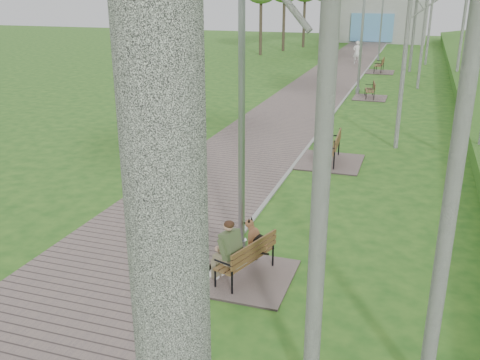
% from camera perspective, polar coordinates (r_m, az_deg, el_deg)
% --- Properties ---
extents(ground, '(120.00, 120.00, 0.00)m').
position_cam_1_polar(ground, '(8.52, -8.33, -16.52)').
color(ground, '#23561A').
rests_on(ground, ground).
extents(walkway, '(3.50, 67.00, 0.04)m').
position_cam_1_polar(walkway, '(28.46, 8.07, 9.44)').
color(walkway, '#72605C').
rests_on(walkway, ground).
extents(kerb, '(0.10, 67.00, 0.05)m').
position_cam_1_polar(kerb, '(28.21, 11.60, 9.15)').
color(kerb, '#999993').
rests_on(kerb, ground).
extents(building_north, '(10.00, 5.20, 4.00)m').
position_cam_1_polar(building_north, '(57.32, 14.17, 16.14)').
color(building_north, '#9E9E99').
rests_on(building_north, ground).
extents(bench_main, '(1.61, 1.79, 1.40)m').
position_cam_1_polar(bench_main, '(9.78, 0.23, -8.46)').
color(bench_main, '#72605C').
rests_on(bench_main, ground).
extents(bench_second, '(1.88, 2.09, 1.15)m').
position_cam_1_polar(bench_second, '(16.50, 9.49, 2.56)').
color(bench_second, '#72605C').
rests_on(bench_second, ground).
extents(bench_third, '(1.56, 1.73, 0.96)m').
position_cam_1_polar(bench_third, '(26.95, 13.64, 8.84)').
color(bench_third, '#72605C').
rests_on(bench_third, ground).
extents(bench_far, '(1.80, 2.00, 1.11)m').
position_cam_1_polar(bench_far, '(35.73, 14.58, 11.38)').
color(bench_far, '#72605C').
rests_on(bench_far, ground).
extents(lamp_post_near, '(0.21, 0.21, 5.38)m').
position_cam_1_polar(lamp_post_near, '(9.90, 0.17, 5.15)').
color(lamp_post_near, gray).
rests_on(lamp_post_near, ground).
extents(lamp_post_second, '(0.21, 0.21, 5.40)m').
position_cam_1_polar(lamp_post_second, '(27.64, 12.80, 14.10)').
color(lamp_post_second, gray).
rests_on(lamp_post_second, ground).
extents(lamp_post_third, '(0.18, 0.18, 4.79)m').
position_cam_1_polar(lamp_post_third, '(41.70, 14.78, 15.29)').
color(lamp_post_third, gray).
rests_on(lamp_post_third, ground).
extents(lamp_post_far, '(0.18, 0.18, 4.70)m').
position_cam_1_polar(lamp_post_far, '(56.45, 16.14, 16.14)').
color(lamp_post_far, gray).
rests_on(lamp_post_far, ground).
extents(pedestrian_near, '(0.61, 0.42, 1.61)m').
position_cam_1_polar(pedestrian_near, '(39.29, 12.38, 13.14)').
color(pedestrian_near, white).
rests_on(pedestrian_near, ground).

